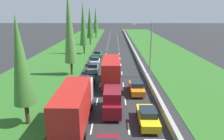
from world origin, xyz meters
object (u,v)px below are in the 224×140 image
at_px(poplar_tree_fourth, 90,23).
at_px(street_light_mast, 149,46).
at_px(poplar_tree_nearest, 21,62).
at_px(red_box_truck_centre_lane, 111,71).
at_px(yellow_sedan_right_lane, 148,116).
at_px(maroon_van_centre_lane, 112,101).
at_px(white_hatchback_left_lane, 95,61).
at_px(grey_hatchback_left_lane, 93,68).
at_px(green_sedan_left_lane, 98,54).
at_px(black_sedan_left_lane, 88,82).
at_px(orange_sedan_right_lane, 137,87).
at_px(poplar_tree_fifth, 96,20).
at_px(poplar_tree_third, 83,25).
at_px(red_box_truck_left_lane, 75,106).
at_px(poplar_tree_second, 69,28).

height_order(poplar_tree_fourth, street_light_mast, poplar_tree_fourth).
bearing_deg(poplar_tree_nearest, poplar_tree_fourth, 89.69).
height_order(red_box_truck_centre_lane, yellow_sedan_right_lane, red_box_truck_centre_lane).
relative_size(maroon_van_centre_lane, white_hatchback_left_lane, 1.26).
height_order(grey_hatchback_left_lane, street_light_mast, street_light_mast).
bearing_deg(street_light_mast, yellow_sedan_right_lane, -98.89).
height_order(maroon_van_centre_lane, green_sedan_left_lane, maroon_van_centre_lane).
bearing_deg(green_sedan_left_lane, poplar_tree_fourth, 101.26).
height_order(green_sedan_left_lane, poplar_tree_nearest, poplar_tree_nearest).
height_order(maroon_van_centre_lane, poplar_tree_fourth, poplar_tree_fourth).
height_order(black_sedan_left_lane, white_hatchback_left_lane, white_hatchback_left_lane).
distance_m(orange_sedan_right_lane, street_light_mast, 8.68).
relative_size(poplar_tree_fourth, poplar_tree_fifth, 0.98).
bearing_deg(yellow_sedan_right_lane, maroon_van_centre_lane, 146.73).
relative_size(orange_sedan_right_lane, poplar_tree_fourth, 0.36).
xyz_separation_m(grey_hatchback_left_lane, white_hatchback_left_lane, (-0.16, 5.64, 0.00)).
relative_size(white_hatchback_left_lane, street_light_mast, 0.43).
bearing_deg(red_box_truck_centre_lane, poplar_tree_nearest, -126.01).
relative_size(maroon_van_centre_lane, poplar_tree_fifth, 0.38).
bearing_deg(black_sedan_left_lane, street_light_mast, 27.68).
distance_m(orange_sedan_right_lane, poplar_tree_nearest, 15.01).
height_order(poplar_tree_third, street_light_mast, poplar_tree_third).
relative_size(red_box_truck_centre_lane, poplar_tree_fourth, 0.76).
relative_size(yellow_sedan_right_lane, poplar_tree_fifth, 0.35).
bearing_deg(poplar_tree_fourth, poplar_tree_third, -89.14).
bearing_deg(maroon_van_centre_lane, yellow_sedan_right_lane, -33.27).
bearing_deg(poplar_tree_fourth, green_sedan_left_lane, -78.74).
distance_m(red_box_truck_centre_lane, grey_hatchback_left_lane, 7.34).
xyz_separation_m(black_sedan_left_lane, white_hatchback_left_lane, (-0.14, 13.02, 0.02)).
xyz_separation_m(red_box_truck_centre_lane, white_hatchback_left_lane, (-3.50, 12.03, -1.35)).
relative_size(black_sedan_left_lane, orange_sedan_right_lane, 1.00).
bearing_deg(grey_hatchback_left_lane, red_box_truck_centre_lane, -62.36).
bearing_deg(poplar_tree_nearest, red_box_truck_left_lane, -5.78).
distance_m(grey_hatchback_left_lane, poplar_tree_nearest, 18.85).
distance_m(poplar_tree_nearest, poplar_tree_second, 16.53).
height_order(grey_hatchback_left_lane, white_hatchback_left_lane, same).
bearing_deg(yellow_sedan_right_lane, black_sedan_left_lane, 125.25).
distance_m(red_box_truck_left_lane, maroon_van_centre_lane, 4.54).
bearing_deg(poplar_tree_fifth, grey_hatchback_left_lane, -85.54).
height_order(red_box_truck_centre_lane, poplar_tree_nearest, poplar_tree_nearest).
distance_m(black_sedan_left_lane, grey_hatchback_left_lane, 7.38).
bearing_deg(white_hatchback_left_lane, green_sedan_left_lane, 90.79).
bearing_deg(black_sedan_left_lane, poplar_tree_second, 120.09).
bearing_deg(yellow_sedan_right_lane, grey_hatchback_left_lane, 112.07).
bearing_deg(orange_sedan_right_lane, black_sedan_left_lane, 162.92).
height_order(orange_sedan_right_lane, white_hatchback_left_lane, white_hatchback_left_lane).
relative_size(orange_sedan_right_lane, street_light_mast, 0.50).
xyz_separation_m(grey_hatchback_left_lane, poplar_tree_second, (-3.69, -1.04, 7.29)).
distance_m(poplar_tree_nearest, poplar_tree_fifth, 69.76).
xyz_separation_m(red_box_truck_left_lane, red_box_truck_centre_lane, (3.23, 11.53, 0.00)).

